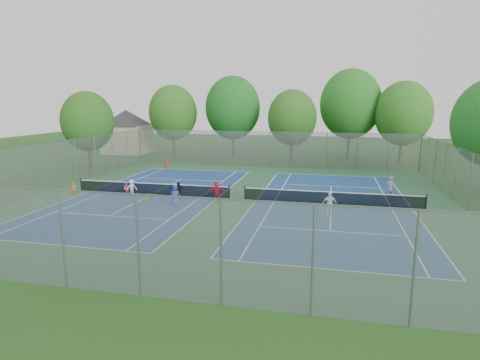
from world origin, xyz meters
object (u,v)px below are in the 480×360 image
object	(u,v)px
instructor	(390,187)
ball_crate	(157,199)
ball_hopper	(147,198)
net_left	(152,189)
net_right	(331,198)

from	to	relation	value
instructor	ball_crate	bearing A→B (deg)	-8.62
ball_crate	ball_hopper	world-z (taller)	ball_hopper
net_left	ball_hopper	distance (m)	2.43
instructor	ball_hopper	bearing A→B (deg)	-8.26
net_left	ball_hopper	size ratio (longest dim) A/B	21.86
net_left	ball_crate	size ratio (longest dim) A/B	36.01
net_left	net_right	size ratio (longest dim) A/B	1.00
net_left	instructor	world-z (taller)	instructor
net_left	instructor	bearing A→B (deg)	9.01
ball_hopper	instructor	distance (m)	18.44
ball_hopper	instructor	xyz separation A→B (m)	(17.67, 5.24, 0.57)
instructor	net_right	bearing A→B (deg)	8.92
net_left	ball_hopper	xyz separation A→B (m)	(0.71, -2.32, -0.16)
net_left	net_right	bearing A→B (deg)	0.00
net_right	instructor	distance (m)	5.27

